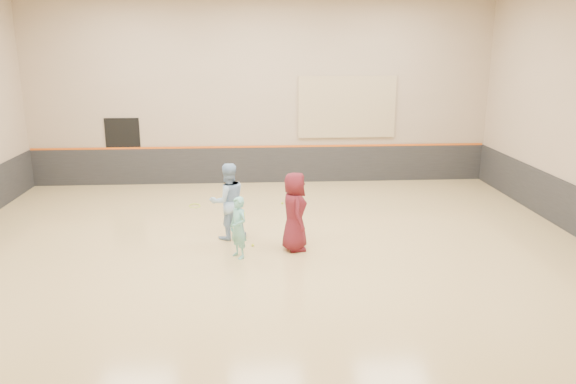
{
  "coord_description": "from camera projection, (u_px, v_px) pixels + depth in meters",
  "views": [
    {
      "loc": [
        -0.34,
        -12.31,
        4.58
      ],
      "look_at": [
        0.5,
        0.4,
        1.15
      ],
      "focal_mm": 35.0,
      "sensor_mm": 36.0,
      "label": 1
    }
  ],
  "objects": [
    {
      "name": "doorway",
      "position": [
        124.0,
        152.0,
        18.26
      ],
      "size": [
        1.1,
        0.05,
        2.2
      ],
      "primitive_type": "cube",
      "color": "black",
      "rests_on": "floor"
    },
    {
      "name": "ball_beside_spare",
      "position": [
        282.0,
        203.0,
        16.29
      ],
      "size": [
        0.07,
        0.07,
        0.07
      ],
      "primitive_type": "sphere",
      "color": "#ABC92E",
      "rests_on": "floor"
    },
    {
      "name": "held_racket",
      "position": [
        238.0,
        215.0,
        13.2
      ],
      "size": [
        0.33,
        0.33,
        0.68
      ],
      "primitive_type": null,
      "color": "#BCE031",
      "rests_on": "instructor"
    },
    {
      "name": "spare_racket",
      "position": [
        195.0,
        204.0,
        16.07
      ],
      "size": [
        0.72,
        0.72,
        0.13
      ],
      "primitive_type": null,
      "color": "#A2C92C",
      "rests_on": "floor"
    },
    {
      "name": "instructor",
      "position": [
        228.0,
        201.0,
        13.27
      ],
      "size": [
        1.08,
        0.97,
        1.84
      ],
      "primitive_type": "imported",
      "rotation": [
        0.0,
        0.0,
        3.51
      ],
      "color": "#94B9E5",
      "rests_on": "floor"
    },
    {
      "name": "acoustic_panel",
      "position": [
        347.0,
        107.0,
        18.33
      ],
      "size": [
        3.2,
        0.08,
        2.0
      ],
      "primitive_type": "cube",
      "color": "tan",
      "rests_on": "wall_back"
    },
    {
      "name": "accent_stripe",
      "position": [
        262.0,
        147.0,
        18.5
      ],
      "size": [
        14.9,
        0.03,
        0.06
      ],
      "primitive_type": "cube",
      "color": "#D85914",
      "rests_on": "wall_back"
    },
    {
      "name": "room",
      "position": [
        267.0,
        211.0,
        12.86
      ],
      "size": [
        15.04,
        12.04,
        6.22
      ],
      "color": "tan",
      "rests_on": "ground"
    },
    {
      "name": "ball_in_hand",
      "position": [
        303.0,
        205.0,
        12.39
      ],
      "size": [
        0.07,
        0.07,
        0.07
      ],
      "primitive_type": "sphere",
      "color": "yellow",
      "rests_on": "young_man"
    },
    {
      "name": "ball_under_racket",
      "position": [
        253.0,
        245.0,
        12.93
      ],
      "size": [
        0.07,
        0.07,
        0.07
      ],
      "primitive_type": "sphere",
      "color": "#D3E635",
      "rests_on": "floor"
    },
    {
      "name": "girl",
      "position": [
        238.0,
        228.0,
        12.13
      ],
      "size": [
        0.56,
        0.6,
        1.37
      ],
      "primitive_type": "imported",
      "rotation": [
        0.0,
        0.0,
        -0.94
      ],
      "color": "#6FC0BB",
      "rests_on": "floor"
    },
    {
      "name": "wainscot_back",
      "position": [
        262.0,
        165.0,
        18.67
      ],
      "size": [
        14.9,
        0.04,
        1.2
      ],
      "primitive_type": "cube",
      "color": "#232326",
      "rests_on": "floor"
    },
    {
      "name": "young_man",
      "position": [
        295.0,
        212.0,
        12.54
      ],
      "size": [
        0.66,
        0.93,
        1.79
      ],
      "primitive_type": "imported",
      "rotation": [
        0.0,
        0.0,
        1.68
      ],
      "color": "#59151F",
      "rests_on": "floor"
    }
  ]
}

